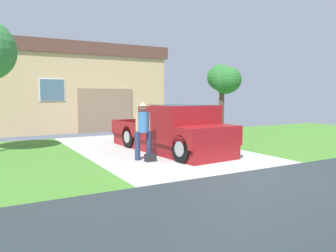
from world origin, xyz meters
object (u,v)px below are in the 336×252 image
(pickup_truck, at_px, (176,131))
(handbag, at_px, (150,157))
(wheeled_trash_bin, at_px, (181,123))
(neighbor_tree, at_px, (224,80))
(house_with_garage, at_px, (68,88))
(person_with_hat, at_px, (143,127))

(pickup_truck, height_order, handbag, pickup_truck)
(pickup_truck, xyz_separation_m, handbag, (-1.45, -1.00, -0.60))
(wheeled_trash_bin, bearing_deg, neighbor_tree, 3.45)
(house_with_garage, bearing_deg, person_with_hat, -90.72)
(person_with_hat, relative_size, handbag, 4.30)
(pickup_truck, distance_m, wheeled_trash_bin, 5.06)
(person_with_hat, bearing_deg, neighbor_tree, 36.01)
(person_with_hat, bearing_deg, pickup_truck, 23.97)
(person_with_hat, distance_m, handbag, 0.91)
(pickup_truck, distance_m, person_with_hat, 1.67)
(neighbor_tree, xyz_separation_m, wheeled_trash_bin, (-2.80, -0.17, -2.17))
(pickup_truck, relative_size, house_with_garage, 0.53)
(house_with_garage, distance_m, neighbor_tree, 8.77)
(pickup_truck, height_order, house_with_garage, house_with_garage)
(pickup_truck, xyz_separation_m, house_with_garage, (-1.38, 9.68, 1.60))
(person_with_hat, bearing_deg, house_with_garage, 89.99)
(neighbor_tree, bearing_deg, house_with_garage, 142.80)
(pickup_truck, distance_m, house_with_garage, 9.91)
(person_with_hat, distance_m, house_with_garage, 10.42)
(pickup_truck, height_order, wheeled_trash_bin, pickup_truck)
(handbag, height_order, house_with_garage, house_with_garage)
(pickup_truck, xyz_separation_m, wheeled_trash_bin, (2.79, 4.22, -0.17))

